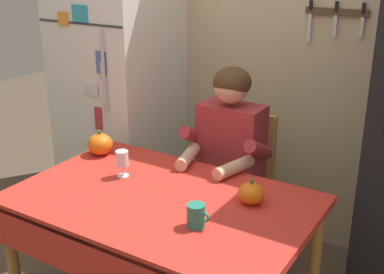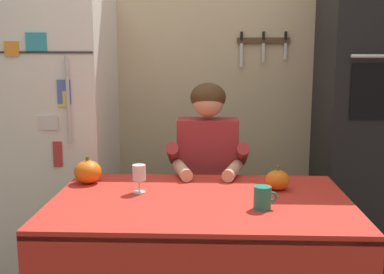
{
  "view_description": "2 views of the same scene",
  "coord_description": "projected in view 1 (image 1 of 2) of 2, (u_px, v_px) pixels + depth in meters",
  "views": [
    {
      "loc": [
        1.22,
        -1.61,
        1.83
      ],
      "look_at": [
        0.08,
        0.23,
        1.02
      ],
      "focal_mm": 46.53,
      "sensor_mm": 36.0,
      "label": 1
    },
    {
      "loc": [
        0.05,
        -2.07,
        1.41
      ],
      "look_at": [
        -0.05,
        0.29,
        1.0
      ],
      "focal_mm": 44.82,
      "sensor_mm": 36.0,
      "label": 2
    }
  ],
  "objects": [
    {
      "name": "back_wall_assembly",
      "position": [
        281.0,
        41.0,
        3.12
      ],
      "size": [
        3.7,
        0.13,
        2.6
      ],
      "color": "#BCAD89",
      "rests_on": "ground"
    },
    {
      "name": "refrigerator",
      "position": [
        120.0,
        94.0,
        3.44
      ],
      "size": [
        0.68,
        0.71,
        1.8
      ],
      "color": "white",
      "rests_on": "ground"
    },
    {
      "name": "dining_table",
      "position": [
        160.0,
        215.0,
        2.35
      ],
      "size": [
        1.4,
        0.9,
        0.74
      ],
      "color": "#9E6B33",
      "rests_on": "ground"
    },
    {
      "name": "chair_behind_person",
      "position": [
        239.0,
        182.0,
        3.02
      ],
      "size": [
        0.4,
        0.4,
        0.93
      ],
      "color": "tan",
      "rests_on": "ground"
    },
    {
      "name": "seated_person",
      "position": [
        225.0,
        158.0,
        2.79
      ],
      "size": [
        0.47,
        0.55,
        1.25
      ],
      "color": "#38384C",
      "rests_on": "ground"
    },
    {
      "name": "coffee_mug",
      "position": [
        196.0,
        216.0,
        2.07
      ],
      "size": [
        0.1,
        0.08,
        0.1
      ],
      "color": "#237F66",
      "rests_on": "dining_table"
    },
    {
      "name": "wine_glass",
      "position": [
        122.0,
        159.0,
        2.52
      ],
      "size": [
        0.07,
        0.07,
        0.14
      ],
      "color": "white",
      "rests_on": "dining_table"
    },
    {
      "name": "pumpkin_large",
      "position": [
        100.0,
        144.0,
        2.81
      ],
      "size": [
        0.14,
        0.14,
        0.14
      ],
      "color": "orange",
      "rests_on": "dining_table"
    },
    {
      "name": "pumpkin_medium",
      "position": [
        251.0,
        193.0,
        2.27
      ],
      "size": [
        0.12,
        0.12,
        0.12
      ],
      "color": "orange",
      "rests_on": "dining_table"
    }
  ]
}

